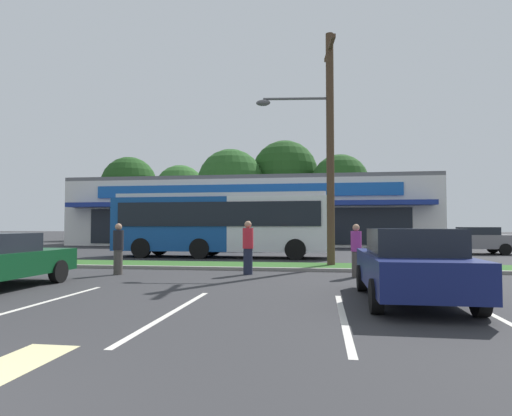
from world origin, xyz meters
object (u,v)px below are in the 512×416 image
car_1 (411,265)px  pedestrian_by_pole (248,247)px  pedestrian_near_bench (356,250)px  pedestrian_mid (118,249)px  car_0 (475,240)px  bus_stop_bench (13,255)px  car_3 (239,239)px  utility_pole (326,141)px  city_bus (222,223)px

car_1 → pedestrian_by_pole: 6.32m
pedestrian_near_bench → pedestrian_by_pole: pedestrian_by_pole is taller
pedestrian_by_pole → car_1: bearing=59.7°
car_1 → pedestrian_mid: pedestrian_mid is taller
car_0 → car_1: car_1 is taller
car_0 → car_1: (-6.86, -16.97, -0.01)m
car_0 → car_1: bearing=68.0°
bus_stop_bench → pedestrian_mid: bearing=165.6°
car_1 → car_3: 19.33m
car_0 → utility_pole: bearing=48.6°
car_1 → car_3: bearing=21.6°
utility_pole → pedestrian_mid: bearing=-153.9°
pedestrian_by_pole → pedestrian_near_bench: bearing=103.0°
car_0 → car_1: 18.30m
pedestrian_near_bench → pedestrian_mid: size_ratio=0.99×
car_0 → pedestrian_mid: bearing=40.2°
city_bus → pedestrian_near_bench: (6.12, -7.80, -0.93)m
car_1 → pedestrian_near_bench: (-0.79, 4.40, 0.05)m
car_3 → pedestrian_by_pole: (2.84, -13.32, 0.15)m
utility_pole → car_3: bearing=117.2°
city_bus → pedestrian_mid: city_bus is taller
utility_pole → bus_stop_bench: size_ratio=5.71×
city_bus → pedestrian_mid: (-1.61, -8.23, -0.92)m
pedestrian_near_bench → pedestrian_by_pole: bearing=39.1°
city_bus → car_3: (-0.21, 5.77, -1.02)m
bus_stop_bench → car_3: car_3 is taller
utility_pole → car_0: (8.52, 9.65, -4.11)m
car_3 → pedestrian_near_bench: bearing=-65.0°
pedestrian_by_pole → utility_pole: bearing=152.6°
car_1 → pedestrian_near_bench: size_ratio=2.70×
bus_stop_bench → car_3: size_ratio=0.38×
utility_pole → car_0: bearing=48.6°
city_bus → car_1: 14.05m
utility_pole → pedestrian_by_pole: 5.49m
city_bus → bus_stop_bench: city_bus is taller
car_1 → car_0: bearing=-22.0°
city_bus → car_0: (13.77, 4.77, -0.97)m
bus_stop_bench → pedestrian_mid: (4.81, -1.23, 0.34)m
car_1 → car_3: car_1 is taller
bus_stop_bench → pedestrian_by_pole: pedestrian_by_pole is taller
car_0 → car_3: 14.02m
city_bus → car_0: bearing=20.0°
bus_stop_bench → pedestrian_mid: pedestrian_mid is taller
utility_pole → car_0: size_ratio=2.13×
bus_stop_bench → car_0: size_ratio=0.37×
bus_stop_bench → pedestrian_by_pole: bearing=176.5°
car_1 → city_bus: bearing=29.5°
utility_pole → pedestrian_near_bench: 5.09m
bus_stop_bench → pedestrian_mid: size_ratio=0.95×
car_1 → pedestrian_near_bench: 4.47m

